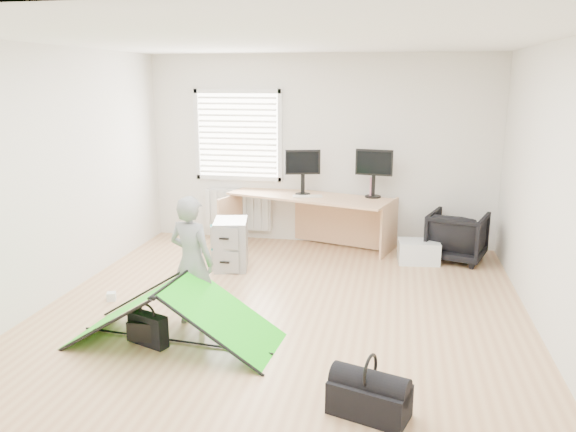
% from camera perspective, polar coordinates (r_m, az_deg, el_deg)
% --- Properties ---
extents(ground, '(5.50, 5.50, 0.00)m').
position_cam_1_polar(ground, '(5.83, -0.77, -10.04)').
color(ground, tan).
rests_on(ground, ground).
extents(back_wall, '(5.00, 0.02, 2.70)m').
position_cam_1_polar(back_wall, '(8.10, 3.23, 6.64)').
color(back_wall, silver).
rests_on(back_wall, ground).
extents(window, '(1.20, 0.06, 1.20)m').
position_cam_1_polar(window, '(8.29, -5.11, 8.16)').
color(window, silver).
rests_on(window, back_wall).
extents(radiator, '(1.00, 0.12, 0.60)m').
position_cam_1_polar(radiator, '(8.43, -5.03, 0.68)').
color(radiator, silver).
rests_on(radiator, back_wall).
extents(desk, '(2.38, 1.34, 0.77)m').
position_cam_1_polar(desk, '(7.90, 2.10, -0.66)').
color(desk, tan).
rests_on(desk, ground).
extents(filing_cabinet, '(0.51, 0.61, 0.63)m').
position_cam_1_polar(filing_cabinet, '(7.17, -5.80, -2.84)').
color(filing_cabinet, '#939698').
rests_on(filing_cabinet, ground).
extents(monitor_left, '(0.50, 0.23, 0.46)m').
position_cam_1_polar(monitor_left, '(7.80, 1.52, 3.82)').
color(monitor_left, black).
rests_on(monitor_left, desk).
extents(monitor_right, '(0.52, 0.19, 0.48)m').
position_cam_1_polar(monitor_right, '(7.74, 8.68, 3.65)').
color(monitor_right, black).
rests_on(monitor_right, desk).
extents(keyboard, '(0.43, 0.23, 0.02)m').
position_cam_1_polar(keyboard, '(7.72, 1.99, 2.02)').
color(keyboard, beige).
rests_on(keyboard, desk).
extents(thermos, '(0.08, 0.08, 0.27)m').
position_cam_1_polar(thermos, '(7.78, 8.56, 2.92)').
color(thermos, '#B26377').
rests_on(thermos, desk).
extents(office_chair, '(0.89, 0.90, 0.65)m').
position_cam_1_polar(office_chair, '(7.76, 16.80, -1.97)').
color(office_chair, black).
rests_on(office_chair, ground).
extents(person, '(0.54, 0.42, 1.29)m').
position_cam_1_polar(person, '(5.48, -9.75, -4.56)').
color(person, gray).
rests_on(person, ground).
extents(kite, '(1.95, 0.99, 0.59)m').
position_cam_1_polar(kite, '(5.26, -11.54, -9.56)').
color(kite, '#1ED814').
rests_on(kite, ground).
extents(storage_crate, '(0.55, 0.41, 0.29)m').
position_cam_1_polar(storage_crate, '(7.56, 13.11, -3.56)').
color(storage_crate, silver).
rests_on(storage_crate, ground).
extents(tote_bag, '(0.33, 0.22, 0.36)m').
position_cam_1_polar(tote_bag, '(7.95, -6.77, -2.19)').
color(tote_bag, '#1D7F78').
rests_on(tote_bag, ground).
extents(laptop_bag, '(0.41, 0.25, 0.30)m').
position_cam_1_polar(laptop_bag, '(5.33, -14.02, -11.10)').
color(laptop_bag, black).
rests_on(laptop_bag, ground).
extents(white_box, '(0.12, 0.12, 0.09)m').
position_cam_1_polar(white_box, '(6.46, -17.50, -7.80)').
color(white_box, silver).
rests_on(white_box, ground).
extents(duffel_bag, '(0.62, 0.44, 0.25)m').
position_cam_1_polar(duffel_bag, '(4.26, 8.24, -17.94)').
color(duffel_bag, black).
rests_on(duffel_bag, ground).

